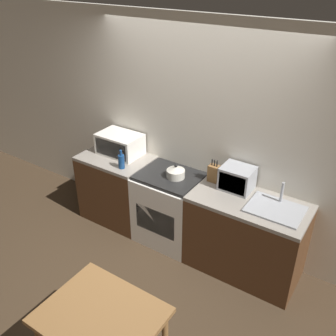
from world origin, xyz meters
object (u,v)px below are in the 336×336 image
object	(u,v)px
kettle	(176,172)
toaster_oven	(237,178)
stove_range	(170,208)
dining_table	(102,324)
bottle	(121,161)
microwave	(120,144)

from	to	relation	value
kettle	toaster_oven	world-z (taller)	toaster_oven
stove_range	dining_table	size ratio (longest dim) A/B	1.03
bottle	kettle	bearing A→B (deg)	14.90
stove_range	bottle	xyz separation A→B (m)	(-0.56, -0.17, 0.54)
kettle	microwave	size ratio (longest dim) A/B	0.38
kettle	toaster_oven	distance (m)	0.69
microwave	bottle	bearing A→B (deg)	-47.91
stove_range	toaster_oven	size ratio (longest dim) A/B	2.70
microwave	bottle	xyz separation A→B (m)	(0.25, -0.28, -0.04)
stove_range	kettle	world-z (taller)	kettle
bottle	dining_table	bearing A→B (deg)	-55.18
stove_range	toaster_oven	xyz separation A→B (m)	(0.75, 0.15, 0.58)
kettle	bottle	world-z (taller)	bottle
stove_range	toaster_oven	world-z (taller)	toaster_oven
kettle	stove_range	bearing A→B (deg)	178.44
stove_range	microwave	distance (m)	1.01
stove_range	microwave	size ratio (longest dim) A/B	1.68
kettle	microwave	bearing A→B (deg)	173.07
microwave	dining_table	size ratio (longest dim) A/B	0.62
toaster_oven	dining_table	distance (m)	1.98
bottle	dining_table	size ratio (longest dim) A/B	0.27
stove_range	bottle	distance (m)	0.80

